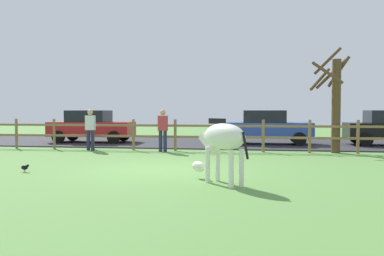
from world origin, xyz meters
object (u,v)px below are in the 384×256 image
at_px(parked_car_blue, 267,127).
at_px(zebra, 222,141).
at_px(crow_on_grass, 25,167).
at_px(parked_car_red, 91,126).
at_px(bare_tree, 335,99).
at_px(visitor_right_of_tree, 90,128).
at_px(visitor_left_of_tree, 163,128).

bearing_deg(parked_car_blue, zebra, -96.57).
relative_size(crow_on_grass, parked_car_red, 0.05).
xyz_separation_m(bare_tree, crow_on_grass, (-8.77, -6.37, -1.91)).
xyz_separation_m(parked_car_red, visitor_right_of_tree, (1.48, -3.50, 0.06)).
distance_m(parked_car_red, visitor_left_of_tree, 5.68).
xyz_separation_m(zebra, visitor_left_of_tree, (-2.86, 6.52, -0.02)).
distance_m(crow_on_grass, visitor_left_of_tree, 6.15).
bearing_deg(parked_car_red, zebra, -53.92).
distance_m(crow_on_grass, parked_car_blue, 11.43).
relative_size(bare_tree, crow_on_grass, 18.94).
bearing_deg(visitor_left_of_tree, visitor_right_of_tree, 179.57).
relative_size(parked_car_red, visitor_left_of_tree, 2.49).
height_order(zebra, parked_car_blue, parked_car_blue).
bearing_deg(zebra, visitor_left_of_tree, 113.71).
height_order(crow_on_grass, parked_car_blue, parked_car_blue).
distance_m(bare_tree, crow_on_grass, 11.00).
height_order(bare_tree, visitor_left_of_tree, bare_tree).
height_order(parked_car_red, visitor_right_of_tree, visitor_right_of_tree).
height_order(parked_car_blue, visitor_right_of_tree, visitor_right_of_tree).
height_order(visitor_left_of_tree, visitor_right_of_tree, same).
relative_size(bare_tree, parked_car_red, 1.00).
distance_m(zebra, parked_car_red, 12.42).
bearing_deg(visitor_left_of_tree, parked_car_blue, 43.36).
xyz_separation_m(parked_car_blue, visitor_right_of_tree, (-7.03, -3.80, 0.06)).
xyz_separation_m(zebra, parked_car_red, (-7.31, 10.04, -0.08)).
xyz_separation_m(zebra, visitor_right_of_tree, (-5.84, 6.54, -0.02)).
bearing_deg(visitor_left_of_tree, zebra, -66.29).
bearing_deg(crow_on_grass, zebra, -9.46).
distance_m(crow_on_grass, parked_car_red, 9.46).
height_order(parked_car_blue, parked_car_red, same).
bearing_deg(crow_on_grass, parked_car_red, 103.26).
bearing_deg(crow_on_grass, bare_tree, 35.99).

